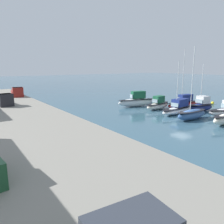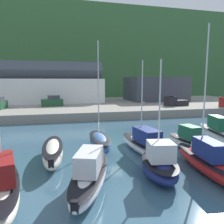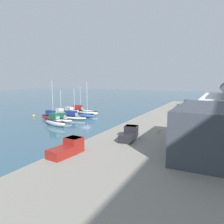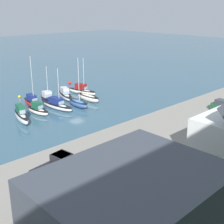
{
  "view_description": "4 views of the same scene",
  "coord_description": "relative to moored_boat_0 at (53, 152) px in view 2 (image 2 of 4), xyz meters",
  "views": [
    {
      "loc": [
        -18.78,
        25.51,
        7.31
      ],
      "look_at": [
        4.8,
        8.82,
        1.24
      ],
      "focal_mm": 35.0,
      "sensor_mm": 36.0,
      "label": 1
    },
    {
      "loc": [
        -4.45,
        -19.9,
        6.34
      ],
      "look_at": [
        2.18,
        7.65,
        2.29
      ],
      "focal_mm": 35.0,
      "sensor_mm": 36.0,
      "label": 2
    },
    {
      "loc": [
        48.64,
        32.17,
        10.47
      ],
      "look_at": [
        1.52,
        8.56,
        2.58
      ],
      "focal_mm": 35.0,
      "sensor_mm": 36.0,
      "label": 3
    },
    {
      "loc": [
        34.92,
        46.54,
        18.87
      ],
      "look_at": [
        -0.25,
        9.8,
        1.71
      ],
      "focal_mm": 50.0,
      "sensor_mm": 36.0,
      "label": 4
    }
  ],
  "objects": [
    {
      "name": "moored_boat_4",
      "position": [
        16.13,
        1.44,
        0.28
      ],
      "size": [
        3.28,
        7.52,
        2.83
      ],
      "rotation": [
        0.0,
        0.0,
        -0.25
      ],
      "color": "silver",
      "rests_on": "ground_plane"
    },
    {
      "name": "moored_boat_5",
      "position": [
        -2.49,
        -5.14,
        0.11
      ],
      "size": [
        3.36,
        7.69,
        8.31
      ],
      "rotation": [
        0.0,
        0.0,
        0.23
      ],
      "color": "white",
      "rests_on": "ground_plane"
    },
    {
      "name": "moored_boat_7",
      "position": [
        6.87,
        -4.74,
        0.15
      ],
      "size": [
        2.92,
        4.81,
        7.7
      ],
      "rotation": [
        0.0,
        0.0,
        -0.17
      ],
      "color": "navy",
      "rests_on": "ground_plane"
    },
    {
      "name": "harbor_clubhouse",
      "position": [
        -0.93,
        36.48,
        3.92
      ],
      "size": [
        23.62,
        10.85,
        9.57
      ],
      "color": "white",
      "rests_on": "quay_promenade"
    },
    {
      "name": "parked_car_2",
      "position": [
        -0.78,
        27.76,
        1.5
      ],
      "size": [
        4.36,
        2.23,
        2.16
      ],
      "rotation": [
        0.0,
        0.0,
        1.67
      ],
      "color": "#1E4C2D",
      "rests_on": "quay_promenade"
    },
    {
      "name": "moored_boat_6",
      "position": [
        2.3,
        -4.92,
        0.08
      ],
      "size": [
        4.17,
        7.69,
        2.35
      ],
      "rotation": [
        0.0,
        0.0,
        -0.34
      ],
      "color": "silver",
      "rests_on": "ground_plane"
    },
    {
      "name": "moored_boat_1",
      "position": [
        4.1,
        1.93,
        0.03
      ],
      "size": [
        1.78,
        5.73,
        9.87
      ],
      "rotation": [
        0.0,
        0.0,
        -0.01
      ],
      "color": "#33568E",
      "rests_on": "ground_plane"
    },
    {
      "name": "moored_boat_8",
      "position": [
        10.38,
        -4.73,
        0.12
      ],
      "size": [
        2.33,
        7.77,
        10.13
      ],
      "rotation": [
        0.0,
        0.0,
        -0.1
      ],
      "color": "red",
      "rests_on": "ground_plane"
    },
    {
      "name": "yacht_club_building",
      "position": [
        24.95,
        35.54,
        3.55
      ],
      "size": [
        14.05,
        10.95,
        5.94
      ],
      "color": "#3D424C",
      "rests_on": "quay_promenade"
    },
    {
      "name": "pickup_truck_1",
      "position": [
        23.28,
        22.55,
        1.4
      ],
      "size": [
        4.93,
        2.52,
        1.9
      ],
      "rotation": [
        0.0,
        0.0,
        1.7
      ],
      "color": "black",
      "rests_on": "quay_promenade"
    },
    {
      "name": "dog_on_quay",
      "position": [
        17.76,
        25.71,
        1.04
      ],
      "size": [
        0.83,
        0.71,
        0.68
      ],
      "rotation": [
        0.0,
        0.0,
        0.95
      ],
      "color": "tan",
      "rests_on": "quay_promenade"
    },
    {
      "name": "moored_boat_2",
      "position": [
        7.79,
        0.07,
        0.06
      ],
      "size": [
        2.88,
        8.34,
        8.1
      ],
      "rotation": [
        0.0,
        0.0,
        0.11
      ],
      "color": "silver",
      "rests_on": "ground_plane"
    },
    {
      "name": "ground_plane",
      "position": [
        5.1,
        2.62,
        -0.77
      ],
      "size": [
        320.0,
        320.0,
        0.0
      ],
      "primitive_type": "plane",
      "color": "#385B70"
    },
    {
      "name": "hillside_backdrop",
      "position": [
        5.1,
        101.06,
        16.6
      ],
      "size": [
        240.0,
        72.25,
        34.74
      ],
      "color": "#42703D",
      "rests_on": "ground_plane"
    },
    {
      "name": "moored_boat_3",
      "position": [
        12.1,
        0.14,
        0.06
      ],
      "size": [
        2.24,
        5.67,
        2.3
      ],
      "rotation": [
        0.0,
        0.0,
        0.11
      ],
      "color": "white",
      "rests_on": "ground_plane"
    },
    {
      "name": "moored_boat_0",
      "position": [
        0.0,
        0.0,
        0.0
      ],
      "size": [
        1.63,
        6.7,
        1.45
      ],
      "rotation": [
        0.0,
        0.0,
        -0.01
      ],
      "color": "white",
      "rests_on": "ground_plane"
    },
    {
      "name": "quay_promenade",
      "position": [
        5.1,
        32.42,
        -0.09
      ],
      "size": [
        90.09,
        31.46,
        1.35
      ],
      "color": "gray",
      "rests_on": "ground_plane"
    }
  ]
}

